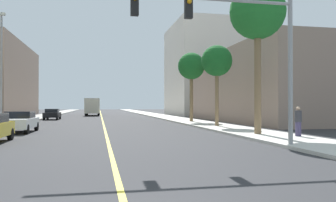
% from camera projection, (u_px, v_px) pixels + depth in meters
% --- Properties ---
extents(ground, '(192.00, 192.00, 0.00)m').
position_uv_depth(ground, '(102.00, 119.00, 45.44)').
color(ground, '#2D2D30').
extents(sidewalk_left, '(3.67, 168.00, 0.15)m').
position_uv_depth(sidewalk_left, '(28.00, 119.00, 43.60)').
color(sidewalk_left, '#9E9B93').
rests_on(sidewalk_left, ground).
extents(sidewalk_right, '(3.67, 168.00, 0.15)m').
position_uv_depth(sidewalk_right, '(170.00, 118.00, 47.28)').
color(sidewalk_right, beige).
rests_on(sidewalk_right, ground).
extents(lane_marking_center, '(0.16, 144.00, 0.01)m').
position_uv_depth(lane_marking_center, '(102.00, 119.00, 45.44)').
color(lane_marking_center, yellow).
rests_on(lane_marking_center, ground).
extents(building_right_near, '(10.77, 24.15, 7.91)m').
position_uv_depth(building_right_near, '(267.00, 86.00, 38.67)').
color(building_right_near, gray).
rests_on(building_right_near, ground).
extents(building_right_far, '(16.47, 16.92, 16.54)m').
position_uv_depth(building_right_far, '(216.00, 71.00, 63.96)').
color(building_right_far, silver).
rests_on(building_right_far, ground).
extents(traffic_signal_mast, '(9.69, 0.36, 6.65)m').
position_uv_depth(traffic_signal_mast, '(229.00, 31.00, 14.51)').
color(traffic_signal_mast, gray).
rests_on(traffic_signal_mast, sidewalk_right).
extents(street_lamp, '(0.56, 0.28, 8.92)m').
position_uv_depth(street_lamp, '(1.00, 64.00, 26.65)').
color(street_lamp, gray).
rests_on(street_lamp, sidewalk_left).
extents(palm_near, '(3.33, 3.33, 9.00)m').
position_uv_depth(palm_near, '(257.00, 13.00, 20.52)').
color(palm_near, brown).
rests_on(palm_near, sidewalk_right).
extents(palm_mid, '(2.56, 2.56, 6.66)m').
position_uv_depth(palm_mid, '(217.00, 62.00, 28.31)').
color(palm_mid, brown).
rests_on(palm_mid, sidewalk_right).
extents(palm_far, '(2.82, 2.82, 7.23)m').
position_uv_depth(palm_far, '(191.00, 67.00, 36.06)').
color(palm_far, brown).
rests_on(palm_far, sidewalk_right).
extents(car_black, '(1.80, 3.94, 1.37)m').
position_uv_depth(car_black, '(52.00, 114.00, 43.19)').
color(car_black, black).
rests_on(car_black, ground).
extents(car_white, '(1.91, 4.33, 1.43)m').
position_uv_depth(car_white, '(19.00, 122.00, 23.26)').
color(car_white, white).
rests_on(car_white, ground).
extents(delivery_truck, '(2.55, 8.29, 2.97)m').
position_uv_depth(delivery_truck, '(93.00, 106.00, 59.79)').
color(delivery_truck, silver).
rests_on(delivery_truck, ground).
extents(pedestrian, '(0.38, 0.38, 1.63)m').
position_uv_depth(pedestrian, '(298.00, 122.00, 18.85)').
color(pedestrian, '#3F3859').
rests_on(pedestrian, sidewalk_right).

